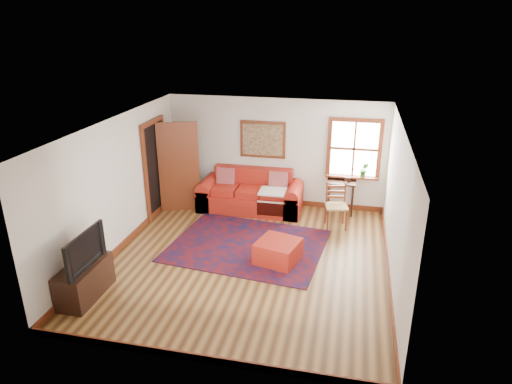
% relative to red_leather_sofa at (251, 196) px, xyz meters
% --- Properties ---
extents(ground, '(5.50, 5.50, 0.00)m').
position_rel_red_leather_sofa_xyz_m(ground, '(0.48, -2.30, -0.30)').
color(ground, '#492B13').
rests_on(ground, ground).
extents(room_envelope, '(5.04, 5.54, 2.52)m').
position_rel_red_leather_sofa_xyz_m(room_envelope, '(0.48, -2.28, 1.35)').
color(room_envelope, silver).
rests_on(room_envelope, ground).
extents(window, '(1.18, 0.20, 1.38)m').
position_rel_red_leather_sofa_xyz_m(window, '(2.27, 0.41, 1.01)').
color(window, white).
rests_on(window, ground).
extents(doorway, '(0.89, 1.08, 2.14)m').
position_rel_red_leather_sofa_xyz_m(doorway, '(-1.72, -0.51, 0.77)').
color(doorway, black).
rests_on(doorway, ground).
extents(framed_artwork, '(1.05, 0.07, 0.85)m').
position_rel_red_leather_sofa_xyz_m(framed_artwork, '(0.18, 0.42, 1.25)').
color(framed_artwork, maroon).
rests_on(framed_artwork, ground).
extents(persian_rug, '(3.11, 2.60, 0.02)m').
position_rel_red_leather_sofa_xyz_m(persian_rug, '(0.35, -1.80, -0.29)').
color(persian_rug, '#510B0D').
rests_on(persian_rug, ground).
extents(red_leather_sofa, '(2.33, 0.96, 0.91)m').
position_rel_red_leather_sofa_xyz_m(red_leather_sofa, '(0.00, 0.00, 0.00)').
color(red_leather_sofa, '#A92115').
rests_on(red_leather_sofa, ground).
extents(red_ottoman, '(0.87, 0.87, 0.40)m').
position_rel_red_leather_sofa_xyz_m(red_ottoman, '(1.03, -2.26, -0.10)').
color(red_ottoman, '#A92115').
rests_on(red_ottoman, ground).
extents(side_table, '(0.64, 0.48, 0.76)m').
position_rel_red_leather_sofa_xyz_m(side_table, '(2.02, 0.22, 0.33)').
color(side_table, black).
rests_on(side_table, ground).
extents(ladder_back_chair, '(0.52, 0.50, 0.95)m').
position_rel_red_leather_sofa_xyz_m(ladder_back_chair, '(1.95, -0.52, 0.21)').
color(ladder_back_chair, tan).
rests_on(ladder_back_chair, ground).
extents(media_cabinet, '(0.46, 1.03, 0.57)m').
position_rel_red_leather_sofa_xyz_m(media_cabinet, '(-1.77, -4.01, -0.02)').
color(media_cabinet, black).
rests_on(media_cabinet, ground).
extents(television, '(0.13, 1.02, 0.59)m').
position_rel_red_leather_sofa_xyz_m(television, '(-1.75, -4.05, 0.56)').
color(television, black).
rests_on(television, media_cabinet).
extents(candle_hurricane, '(0.12, 0.12, 0.18)m').
position_rel_red_leather_sofa_xyz_m(candle_hurricane, '(-1.72, -3.57, 0.35)').
color(candle_hurricane, silver).
rests_on(candle_hurricane, media_cabinet).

